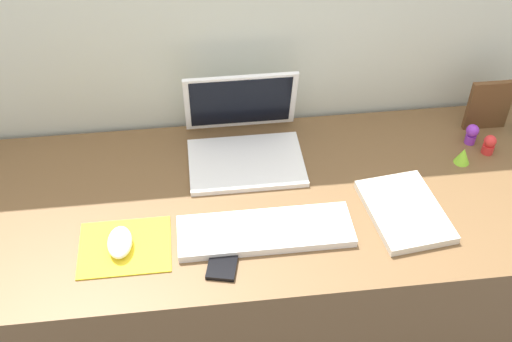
% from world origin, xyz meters
% --- Properties ---
extents(back_wall, '(2.99, 0.05, 1.42)m').
position_xyz_m(back_wall, '(0.00, 0.35, 0.71)').
color(back_wall, beige).
rests_on(back_wall, ground_plane).
extents(desk, '(1.79, 0.62, 0.74)m').
position_xyz_m(desk, '(0.00, 0.00, 0.37)').
color(desk, brown).
rests_on(desk, ground_plane).
extents(laptop, '(0.30, 0.27, 0.21)m').
position_xyz_m(laptop, '(-0.02, 0.19, 0.79)').
color(laptop, white).
rests_on(laptop, desk).
extents(keyboard, '(0.41, 0.13, 0.02)m').
position_xyz_m(keyboard, '(0.00, -0.12, 0.75)').
color(keyboard, white).
rests_on(keyboard, desk).
extents(mousepad, '(0.21, 0.17, 0.00)m').
position_xyz_m(mousepad, '(-0.33, -0.13, 0.74)').
color(mousepad, yellow).
rests_on(mousepad, desk).
extents(mouse, '(0.06, 0.10, 0.03)m').
position_xyz_m(mouse, '(-0.34, -0.13, 0.76)').
color(mouse, white).
rests_on(mouse, mousepad).
extents(cell_phone, '(0.09, 0.14, 0.01)m').
position_xyz_m(cell_phone, '(-0.10, -0.19, 0.74)').
color(cell_phone, black).
rests_on(cell_phone, desk).
extents(notebook_pad, '(0.20, 0.26, 0.02)m').
position_xyz_m(notebook_pad, '(0.34, -0.10, 0.75)').
color(notebook_pad, silver).
rests_on(notebook_pad, desk).
extents(picture_frame, '(0.12, 0.02, 0.15)m').
position_xyz_m(picture_frame, '(0.66, 0.21, 0.81)').
color(picture_frame, brown).
rests_on(picture_frame, desk).
extents(toy_figurine_purple, '(0.03, 0.03, 0.06)m').
position_xyz_m(toy_figurine_purple, '(0.60, 0.15, 0.77)').
color(toy_figurine_purple, purple).
rests_on(toy_figurine_purple, desk).
extents(toy_figurine_red, '(0.03, 0.03, 0.06)m').
position_xyz_m(toy_figurine_red, '(0.63, 0.10, 0.77)').
color(toy_figurine_red, red).
rests_on(toy_figurine_red, desk).
extents(toy_figurine_lime, '(0.04, 0.04, 0.05)m').
position_xyz_m(toy_figurine_lime, '(0.55, 0.07, 0.76)').
color(toy_figurine_lime, '#8CDB33').
rests_on(toy_figurine_lime, desk).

